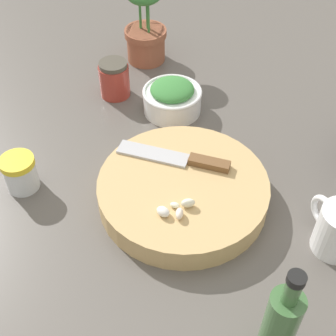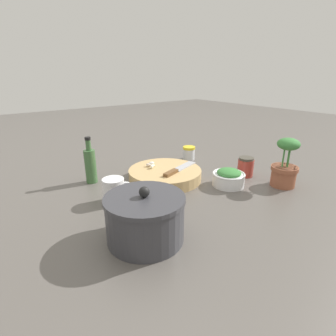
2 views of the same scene
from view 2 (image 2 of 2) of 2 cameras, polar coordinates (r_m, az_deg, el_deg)
ground_plane at (r=1.09m, az=0.93°, el=-2.67°), size 5.00×5.00×0.00m
cutting_board at (r=1.09m, az=-0.67°, el=-1.40°), size 0.30×0.30×0.05m
chef_knife at (r=1.07m, az=2.26°, el=-0.32°), size 0.21×0.09×0.01m
garlic_cloves at (r=1.12m, az=-3.71°, el=0.68°), size 0.05×0.06×0.02m
herb_bowl at (r=1.06m, az=13.04°, el=-2.03°), size 0.13×0.13×0.07m
spice_jar at (r=1.35m, az=4.57°, el=3.28°), size 0.06×0.06×0.07m
coffee_mug at (r=0.92m, az=-11.53°, el=-4.81°), size 0.10×0.08×0.09m
honey_jar at (r=1.17m, az=16.53°, el=0.25°), size 0.07×0.07×0.08m
oil_bottle at (r=1.09m, az=-16.54°, el=0.68°), size 0.05×0.05×0.19m
stock_pot at (r=0.70m, az=-4.99°, el=-10.83°), size 0.21×0.21×0.15m
potted_herb at (r=1.11m, az=24.11°, el=0.30°), size 0.10×0.10×0.19m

